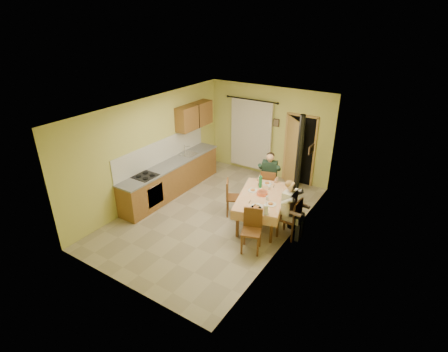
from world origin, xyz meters
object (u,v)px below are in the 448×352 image
Objects in this scene: man_far at (269,172)px; man_right at (291,203)px; chair_left at (234,204)px; stove_flue at (296,190)px; chair_right at (289,225)px; chair_near at (251,239)px; chair_far at (268,192)px; dining_table at (261,209)px.

man_far is 1.66m from man_right.
stove_flue is (1.51, 0.26, 0.74)m from chair_left.
chair_left is 1.68m from man_right.
man_far is at bearing 142.48° from stove_flue.
chair_right is 0.59m from man_right.
chair_right reaches higher than chair_near.
stove_flue is (1.06, -0.81, 0.73)m from chair_far.
chair_far is 0.59m from man_far.
stove_flue reaches higher than dining_table.
chair_far is at bearing -93.07° from chair_near.
chair_far reaches higher than dining_table.
chair_left is 0.34× the size of stove_flue.
chair_right is 1.03× the size of chair_left.
man_right is at bearing -26.98° from dining_table.
chair_far is 1.52m from stove_flue.
man_right reaches higher than chair_far.
man_right is (1.57, -0.14, 0.59)m from chair_left.
man_far reaches higher than chair_near.
chair_near is 1.53m from chair_left.
chair_left is at bearing 87.04° from chair_right.
chair_left is at bearing -64.21° from chair_near.
dining_table is 1.43× the size of man_far.
stove_flue is at bearing -55.16° from man_far.
dining_table is at bearing 80.96° from chair_right.
dining_table is 2.08× the size of chair_left.
man_far is (0.44, 1.08, 0.59)m from chair_left.
chair_near reaches higher than chair_far.
dining_table is at bearing -90.65° from man_far.
man_far is (-0.00, 0.01, 0.59)m from chair_far.
chair_far is at bearing 45.32° from chair_right.
man_far reaches higher than chair_far.
man_right is 0.43m from stove_flue.
stove_flue is at bearing 70.72° from chair_left.
chair_right is at bearing 55.87° from chair_left.
stove_flue is (1.07, -0.82, 0.15)m from man_far.
chair_right is at bearing -137.61° from chair_near.
chair_right is at bearing -90.00° from man_right.
chair_left is at bearing -130.00° from man_far.
chair_near reaches higher than chair_left.
chair_right is (0.49, 0.93, 0.00)m from chair_near.
man_right is 0.50× the size of stove_flue.
chair_far is at bearing 44.97° from man_right.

